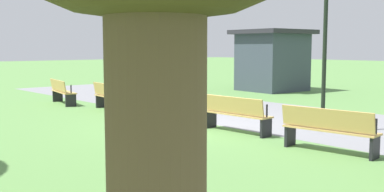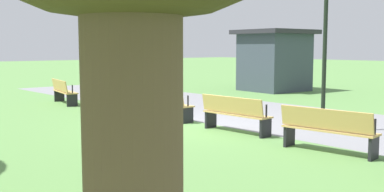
% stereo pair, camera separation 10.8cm
% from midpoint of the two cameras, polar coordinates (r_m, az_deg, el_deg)
% --- Properties ---
extents(ground_plane, '(120.00, 120.00, 0.00)m').
position_cam_midpoint_polar(ground_plane, '(12.22, 0.78, -3.64)').
color(ground_plane, '#5B8C47').
extents(path_paving, '(28.10, 5.15, 0.01)m').
position_cam_midpoint_polar(path_paving, '(14.29, 9.36, -2.29)').
color(path_paving, gray).
rests_on(path_paving, ground).
extents(bench_0, '(1.94, 0.82, 0.89)m').
position_cam_midpoint_polar(bench_0, '(17.33, -16.03, 0.59)').
color(bench_0, tan).
rests_on(bench_0, ground).
extents(bench_1, '(1.92, 0.68, 0.89)m').
position_cam_midpoint_polar(bench_1, '(15.19, -10.33, -0.01)').
color(bench_1, tan).
rests_on(bench_1, ground).
extents(bench_2, '(1.90, 0.54, 0.89)m').
position_cam_midpoint_polar(bench_2, '(13.11, -3.48, -0.88)').
color(bench_2, tan).
rests_on(bench_2, ground).
extents(bench_3, '(1.90, 0.54, 0.89)m').
position_cam_midpoint_polar(bench_3, '(11.13, 5.09, -2.13)').
color(bench_3, tan).
rests_on(bench_3, ground).
extents(bench_4, '(1.92, 0.68, 0.89)m').
position_cam_midpoint_polar(bench_4, '(9.34, 16.27, -3.93)').
color(bench_4, tan).
rests_on(bench_4, ground).
extents(lamp_post, '(0.32, 0.32, 4.34)m').
position_cam_midpoint_polar(lamp_post, '(11.57, 16.03, 10.45)').
color(lamp_post, black).
rests_on(lamp_post, ground).
extents(kiosk, '(3.22, 3.35, 2.88)m').
position_cam_midpoint_polar(kiosk, '(22.19, 9.81, 4.47)').
color(kiosk, '#38424C').
rests_on(kiosk, ground).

